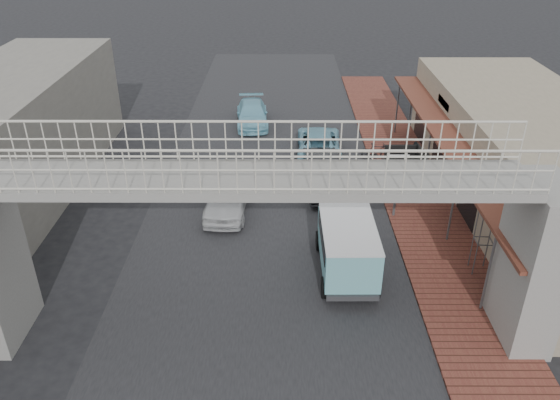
{
  "coord_description": "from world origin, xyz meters",
  "views": [
    {
      "loc": [
        0.62,
        -16.48,
        11.37
      ],
      "look_at": [
        0.55,
        0.98,
        1.8
      ],
      "focal_mm": 35.0,
      "sensor_mm": 36.0,
      "label": 1
    }
  ],
  "objects_px": {
    "angkot_van": "(347,242)",
    "street_clock": "(490,210)",
    "dark_sedan": "(324,173)",
    "angkot_curb": "(319,142)",
    "angkot_far": "(252,114)",
    "motorcycle_far": "(377,152)",
    "motorcycle_near": "(381,162)",
    "white_hatchback": "(227,195)",
    "arrow_sign": "(421,157)"
  },
  "relations": [
    {
      "from": "motorcycle_far",
      "to": "dark_sedan",
      "type": "bearing_deg",
      "value": 138.82
    },
    {
      "from": "angkot_van",
      "to": "motorcycle_near",
      "type": "bearing_deg",
      "value": 72.45
    },
    {
      "from": "angkot_far",
      "to": "white_hatchback",
      "type": "bearing_deg",
      "value": -97.2
    },
    {
      "from": "angkot_van",
      "to": "dark_sedan",
      "type": "bearing_deg",
      "value": 92.7
    },
    {
      "from": "angkot_curb",
      "to": "motorcycle_far",
      "type": "relative_size",
      "value": 3.09
    },
    {
      "from": "angkot_van",
      "to": "motorcycle_near",
      "type": "height_order",
      "value": "angkot_van"
    },
    {
      "from": "arrow_sign",
      "to": "angkot_van",
      "type": "bearing_deg",
      "value": -130.1
    },
    {
      "from": "angkot_far",
      "to": "angkot_van",
      "type": "xyz_separation_m",
      "value": [
        3.94,
        -14.46,
        0.64
      ]
    },
    {
      "from": "dark_sedan",
      "to": "motorcycle_near",
      "type": "relative_size",
      "value": 2.49
    },
    {
      "from": "white_hatchback",
      "to": "street_clock",
      "type": "distance_m",
      "value": 10.24
    },
    {
      "from": "white_hatchback",
      "to": "angkot_far",
      "type": "bearing_deg",
      "value": 89.54
    },
    {
      "from": "arrow_sign",
      "to": "motorcycle_far",
      "type": "bearing_deg",
      "value": 96.78
    },
    {
      "from": "street_clock",
      "to": "dark_sedan",
      "type": "bearing_deg",
      "value": 130.22
    },
    {
      "from": "dark_sedan",
      "to": "angkot_far",
      "type": "bearing_deg",
      "value": 111.3
    },
    {
      "from": "arrow_sign",
      "to": "street_clock",
      "type": "bearing_deg",
      "value": -69.45
    },
    {
      "from": "arrow_sign",
      "to": "dark_sedan",
      "type": "bearing_deg",
      "value": 142.69
    },
    {
      "from": "motorcycle_far",
      "to": "street_clock",
      "type": "distance_m",
      "value": 9.65
    },
    {
      "from": "white_hatchback",
      "to": "angkot_curb",
      "type": "xyz_separation_m",
      "value": [
        4.13,
        5.8,
        -0.06
      ]
    },
    {
      "from": "angkot_van",
      "to": "motorcycle_near",
      "type": "distance_m",
      "value": 8.39
    },
    {
      "from": "white_hatchback",
      "to": "motorcycle_near",
      "type": "bearing_deg",
      "value": 30.15
    },
    {
      "from": "angkot_far",
      "to": "arrow_sign",
      "type": "height_order",
      "value": "arrow_sign"
    },
    {
      "from": "white_hatchback",
      "to": "street_clock",
      "type": "xyz_separation_m",
      "value": [
        9.08,
        -4.36,
        1.83
      ]
    },
    {
      "from": "angkot_far",
      "to": "motorcycle_far",
      "type": "height_order",
      "value": "angkot_far"
    },
    {
      "from": "white_hatchback",
      "to": "motorcycle_far",
      "type": "bearing_deg",
      "value": 37.51
    },
    {
      "from": "white_hatchback",
      "to": "motorcycle_near",
      "type": "height_order",
      "value": "white_hatchback"
    },
    {
      "from": "white_hatchback",
      "to": "angkot_van",
      "type": "bearing_deg",
      "value": -41.7
    },
    {
      "from": "motorcycle_far",
      "to": "white_hatchback",
      "type": "bearing_deg",
      "value": 128.98
    },
    {
      "from": "motorcycle_near",
      "to": "arrow_sign",
      "type": "xyz_separation_m",
      "value": [
        0.69,
        -4.19,
        2.13
      ]
    },
    {
      "from": "motorcycle_far",
      "to": "arrow_sign",
      "type": "height_order",
      "value": "arrow_sign"
    },
    {
      "from": "white_hatchback",
      "to": "motorcycle_near",
      "type": "distance_m",
      "value": 7.82
    },
    {
      "from": "motorcycle_far",
      "to": "arrow_sign",
      "type": "distance_m",
      "value": 5.86
    },
    {
      "from": "dark_sedan",
      "to": "angkot_van",
      "type": "bearing_deg",
      "value": -89.58
    },
    {
      "from": "angkot_van",
      "to": "street_clock",
      "type": "relative_size",
      "value": 1.39
    },
    {
      "from": "angkot_far",
      "to": "street_clock",
      "type": "bearing_deg",
      "value": -63.56
    },
    {
      "from": "arrow_sign",
      "to": "angkot_far",
      "type": "bearing_deg",
      "value": 123.13
    },
    {
      "from": "angkot_curb",
      "to": "angkot_van",
      "type": "distance_m",
      "value": 10.19
    },
    {
      "from": "motorcycle_near",
      "to": "arrow_sign",
      "type": "distance_m",
      "value": 4.75
    },
    {
      "from": "motorcycle_near",
      "to": "arrow_sign",
      "type": "relative_size",
      "value": 0.55
    },
    {
      "from": "motorcycle_near",
      "to": "white_hatchback",
      "type": "bearing_deg",
      "value": 134.46
    },
    {
      "from": "white_hatchback",
      "to": "arrow_sign",
      "type": "relative_size",
      "value": 1.28
    },
    {
      "from": "white_hatchback",
      "to": "angkot_van",
      "type": "xyz_separation_m",
      "value": [
        4.48,
        -4.37,
        0.56
      ]
    },
    {
      "from": "angkot_curb",
      "to": "angkot_far",
      "type": "distance_m",
      "value": 5.6
    },
    {
      "from": "angkot_curb",
      "to": "motorcycle_near",
      "type": "xyz_separation_m",
      "value": [
        2.8,
        -2.18,
        -0.08
      ]
    },
    {
      "from": "angkot_far",
      "to": "motorcycle_far",
      "type": "relative_size",
      "value": 2.84
    },
    {
      "from": "dark_sedan",
      "to": "angkot_curb",
      "type": "height_order",
      "value": "dark_sedan"
    },
    {
      "from": "dark_sedan",
      "to": "motorcycle_far",
      "type": "height_order",
      "value": "dark_sedan"
    },
    {
      "from": "angkot_curb",
      "to": "white_hatchback",
      "type": "bearing_deg",
      "value": 56.61
    },
    {
      "from": "dark_sedan",
      "to": "angkot_van",
      "type": "xyz_separation_m",
      "value": [
        0.35,
        -6.42,
        0.53
      ]
    },
    {
      "from": "white_hatchback",
      "to": "arrow_sign",
      "type": "bearing_deg",
      "value": -1.67
    },
    {
      "from": "white_hatchback",
      "to": "street_clock",
      "type": "relative_size",
      "value": 1.41
    }
  ]
}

